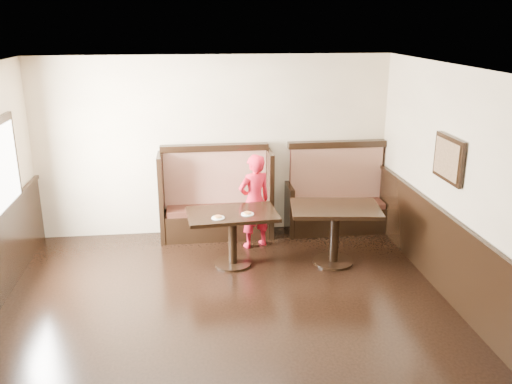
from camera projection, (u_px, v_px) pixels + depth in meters
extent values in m
plane|color=black|center=(234.00, 355.00, 5.58)|extent=(7.00, 7.00, 0.00)
plane|color=beige|center=(214.00, 147.00, 8.45)|extent=(5.50, 0.00, 5.50)
plane|color=beige|center=(504.00, 217.00, 5.47)|extent=(0.00, 7.00, 7.00)
plane|color=white|center=(230.00, 80.00, 4.72)|extent=(7.00, 7.00, 0.00)
cube|color=black|center=(489.00, 296.00, 5.74)|extent=(0.05, 6.90, 1.00)
cube|color=white|center=(0.00, 170.00, 6.58)|extent=(0.01, 1.30, 1.00)
cube|color=black|center=(449.00, 159.00, 6.50)|extent=(0.04, 0.70, 0.55)
cube|color=olive|center=(447.00, 159.00, 6.50)|extent=(0.01, 0.60, 0.45)
cube|color=black|center=(217.00, 224.00, 8.55)|extent=(1.60, 0.50, 0.42)
cube|color=#391B12|center=(217.00, 209.00, 8.48)|extent=(1.54, 0.46, 0.09)
cube|color=#450D11|center=(215.00, 178.00, 8.54)|extent=(1.60, 0.12, 0.92)
cube|color=black|center=(214.00, 148.00, 8.39)|extent=(1.68, 0.16, 0.10)
cube|color=black|center=(162.00, 196.00, 8.41)|extent=(0.07, 0.72, 1.36)
cube|color=black|center=(269.00, 192.00, 8.60)|extent=(0.07, 0.72, 1.36)
cube|color=black|center=(337.00, 219.00, 8.78)|extent=(1.50, 0.50, 0.42)
cube|color=#391B12|center=(338.00, 204.00, 8.70)|extent=(1.44, 0.46, 0.09)
cube|color=#450D11|center=(336.00, 174.00, 8.77)|extent=(1.50, 0.12, 0.92)
cube|color=black|center=(337.00, 144.00, 8.61)|extent=(1.58, 0.16, 0.10)
cube|color=black|center=(288.00, 208.00, 8.72)|extent=(0.07, 0.72, 0.80)
cube|color=black|center=(383.00, 204.00, 8.91)|extent=(0.07, 0.72, 0.80)
cube|color=black|center=(232.00, 214.00, 7.41)|extent=(1.27, 0.85, 0.05)
cylinder|color=black|center=(233.00, 240.00, 7.53)|extent=(0.12, 0.12, 0.71)
cylinder|color=black|center=(233.00, 263.00, 7.64)|extent=(0.53, 0.53, 0.03)
cube|color=black|center=(335.00, 209.00, 7.45)|extent=(1.30, 0.94, 0.05)
cylinder|color=black|center=(334.00, 237.00, 7.58)|extent=(0.13, 0.13, 0.77)
cylinder|color=black|center=(333.00, 261.00, 7.69)|extent=(0.57, 0.57, 0.03)
imported|color=red|center=(254.00, 201.00, 8.04)|extent=(0.62, 0.52, 1.44)
cylinder|color=white|center=(218.00, 218.00, 7.20)|extent=(0.18, 0.18, 0.01)
cylinder|color=tan|center=(218.00, 217.00, 7.19)|extent=(0.11, 0.11, 0.01)
cylinder|color=#EABA54|center=(218.00, 216.00, 7.19)|extent=(0.09, 0.09, 0.01)
cylinder|color=white|center=(247.00, 214.00, 7.34)|extent=(0.17, 0.17, 0.01)
cylinder|color=tan|center=(247.00, 213.00, 7.33)|extent=(0.11, 0.11, 0.01)
cylinder|color=#EABA54|center=(247.00, 212.00, 7.33)|extent=(0.09, 0.09, 0.01)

